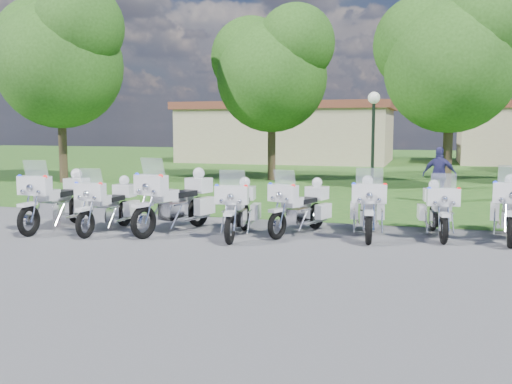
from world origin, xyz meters
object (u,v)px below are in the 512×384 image
(motorcycle_1, at_px, (109,204))
(bystander_c, at_px, (439,175))
(motorcycle_7, at_px, (511,207))
(motorcycle_0, at_px, (58,199))
(motorcycle_3, at_px, (239,207))
(motorcycle_6, at_px, (438,209))
(motorcycle_2, at_px, (177,200))
(motorcycle_5, at_px, (368,207))
(lamp_post, at_px, (374,116))
(motorcycle_4, at_px, (301,206))

(motorcycle_1, height_order, bystander_c, bystander_c)
(motorcycle_7, bearing_deg, motorcycle_0, 15.45)
(motorcycle_3, xyz_separation_m, motorcycle_6, (4.28, 1.29, -0.03))
(motorcycle_2, bearing_deg, motorcycle_1, 31.87)
(bystander_c, bearing_deg, motorcycle_6, 94.14)
(motorcycle_7, bearing_deg, motorcycle_6, 10.23)
(motorcycle_1, xyz_separation_m, motorcycle_6, (7.41, 1.58, -0.02))
(motorcycle_2, bearing_deg, motorcycle_5, -154.08)
(motorcycle_0, xyz_separation_m, motorcycle_2, (2.91, 0.49, 0.03))
(motorcycle_1, relative_size, motorcycle_3, 0.99)
(motorcycle_0, relative_size, motorcycle_3, 1.10)
(motorcycle_7, bearing_deg, bystander_c, -70.72)
(motorcycle_2, bearing_deg, bystander_c, -113.63)
(motorcycle_0, xyz_separation_m, motorcycle_7, (10.29, 1.76, -0.01))
(motorcycle_2, relative_size, lamp_post, 0.69)
(motorcycle_2, distance_m, bystander_c, 9.28)
(motorcycle_0, relative_size, motorcycle_1, 1.11)
(motorcycle_4, xyz_separation_m, motorcycle_7, (4.54, 0.66, 0.06))
(motorcycle_1, bearing_deg, bystander_c, -133.93)
(motorcycle_5, distance_m, bystander_c, 6.58)
(motorcycle_1, relative_size, motorcycle_4, 1.06)
(motorcycle_1, height_order, motorcycle_6, motorcycle_1)
(motorcycle_0, bearing_deg, lamp_post, -123.61)
(motorcycle_1, distance_m, motorcycle_6, 7.58)
(motorcycle_5, bearing_deg, motorcycle_0, 2.30)
(motorcycle_7, bearing_deg, lamp_post, -59.16)
(motorcycle_7, bearing_deg, motorcycle_5, 16.07)
(motorcycle_5, xyz_separation_m, motorcycle_6, (1.50, 0.43, -0.05))
(motorcycle_0, relative_size, motorcycle_4, 1.18)
(motorcycle_5, bearing_deg, motorcycle_6, -171.13)
(motorcycle_3, bearing_deg, motorcycle_0, -2.65)
(motorcycle_2, distance_m, motorcycle_3, 1.59)
(motorcycle_5, relative_size, motorcycle_7, 0.95)
(motorcycle_2, distance_m, lamp_post, 10.16)
(motorcycle_3, bearing_deg, motorcycle_6, -170.47)
(motorcycle_7, distance_m, lamp_post, 9.07)
(motorcycle_5, xyz_separation_m, bystander_c, (1.62, 6.37, 0.23))
(motorcycle_4, relative_size, lamp_post, 0.58)
(motorcycle_2, bearing_deg, lamp_post, -94.97)
(motorcycle_0, height_order, bystander_c, bystander_c)
(motorcycle_6, bearing_deg, motorcycle_0, 2.92)
(motorcycle_2, height_order, motorcycle_5, motorcycle_2)
(motorcycle_2, height_order, motorcycle_4, motorcycle_2)
(motorcycle_4, xyz_separation_m, motorcycle_5, (1.52, 0.11, 0.03))
(lamp_post, bearing_deg, motorcycle_0, -123.89)
(motorcycle_3, height_order, lamp_post, lamp_post)
(motorcycle_1, height_order, motorcycle_7, motorcycle_7)
(motorcycle_5, bearing_deg, bystander_c, -111.44)
(motorcycle_2, distance_m, motorcycle_7, 7.49)
(motorcycle_5, height_order, motorcycle_7, motorcycle_7)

